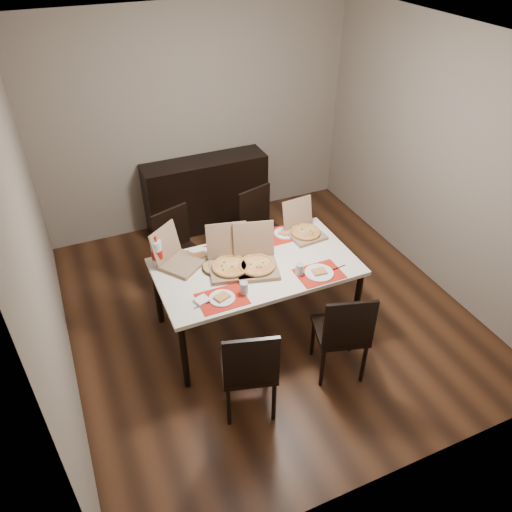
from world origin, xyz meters
The scene contains 20 objects.
ground centered at (0.00, 0.00, -0.01)m, with size 3.80×4.00×0.02m, color #442615.
room_walls centered at (0.00, 0.43, 1.73)m, with size 3.84×4.02×2.62m.
sideboard centered at (0.00, 1.78, 0.45)m, with size 1.50×0.40×0.90m, color black.
dining_table centered at (-0.18, -0.18, 0.68)m, with size 1.80×1.00×0.75m.
chair_near_left centered at (-0.63, -1.07, 0.51)m, with size 0.52×0.52×0.93m.
chair_near_right centered at (0.24, -1.02, 0.51)m, with size 0.52×0.52×0.93m.
chair_far_left centered at (-0.67, 0.67, 0.51)m, with size 0.53×0.53×0.93m.
chair_far_right centered at (0.28, 0.73, 0.51)m, with size 0.52×0.52×0.93m.
setting_near_left centered at (-0.59, -0.49, 0.77)m, with size 0.48×0.30×0.11m.
setting_near_right centered at (0.23, -0.50, 0.77)m, with size 0.48×0.30×0.11m.
setting_far_left centered at (-0.60, 0.13, 0.77)m, with size 0.50×0.30×0.11m.
setting_far_right centered at (0.23, 0.16, 0.77)m, with size 0.46×0.30×0.11m.
napkin_loose centered at (-0.16, -0.28, 0.76)m, with size 0.12×0.11×0.02m, color white.
pizza_box_center centered at (-0.19, -0.21, 0.81)m, with size 0.46×0.49×0.37m.
pizza_box_right centered at (0.45, 0.09, 0.80)m, with size 0.35×0.38×0.32m.
pizza_box_left centered at (-0.82, 0.12, 0.81)m, with size 0.49×0.50×0.34m.
pizza_box_extra centered at (-0.42, -0.14, 0.81)m, with size 0.45×0.48×0.37m.
faina_plate centered at (-0.53, -0.08, 0.76)m, with size 0.25×0.25×0.03m.
dip_bowl centered at (-0.14, -0.04, 0.76)m, with size 0.10×0.10×0.03m, color white.
soda_bottle centered at (-0.99, 0.18, 0.88)m, with size 0.10×0.10×0.31m.
Camera 1 is at (-1.61, -3.47, 3.45)m, focal length 35.00 mm.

